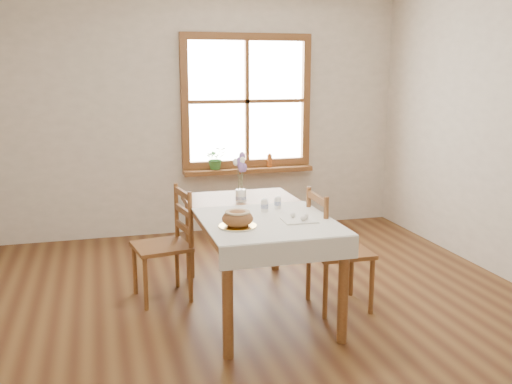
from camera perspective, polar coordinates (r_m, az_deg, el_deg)
ground at (r=4.25m, az=1.12°, el=-12.80°), size 5.00×5.00×0.00m
room_walls at (r=3.85m, az=1.22°, el=10.90°), size 4.60×5.10×2.65m
window at (r=6.37m, az=-0.94°, el=9.06°), size 1.46×0.08×1.46m
window_sill at (r=6.39m, az=-0.76°, el=2.21°), size 1.46×0.20×0.05m
dining_table at (r=4.29m, az=0.00°, el=-3.07°), size 0.90×1.60×0.75m
table_linen at (r=3.98m, az=1.18°, el=-2.92°), size 0.91×0.99×0.01m
chair_left at (r=4.56m, az=-9.47°, el=-5.22°), size 0.49×0.48×0.89m
chair_right at (r=4.38m, az=8.40°, el=-5.71°), size 0.46×0.44×0.92m
bread_plate at (r=3.81m, az=-1.85°, el=-3.45°), size 0.30×0.30×0.01m
bread_loaf at (r=3.79m, az=-1.86°, el=-2.51°), size 0.21×0.21×0.12m
egg_napkin at (r=3.98m, az=4.34°, el=-2.82°), size 0.24×0.21×0.01m
eggs at (r=3.97m, az=4.35°, el=-2.47°), size 0.18×0.17×0.04m
salt_shaker at (r=4.21m, az=0.87°, el=-1.30°), size 0.06×0.06×0.10m
pepper_shaker at (r=4.31m, az=2.17°, el=-1.02°), size 0.05×0.05×0.10m
flower_vase at (r=4.56m, az=-1.52°, el=-0.43°), size 0.10×0.10×0.10m
lavender_bouquet at (r=4.52m, az=-1.53°, el=1.93°), size 0.15×0.15×0.29m
potted_plant at (r=6.29m, az=-4.04°, el=3.15°), size 0.25×0.27×0.19m
amber_bottle at (r=6.44m, az=1.36°, el=3.22°), size 0.06×0.06×0.16m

